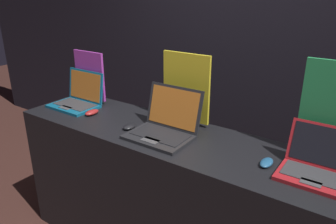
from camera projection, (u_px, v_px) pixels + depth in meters
wall_back at (247, 44)px, 2.92m from camera, size 8.00×0.05×2.80m
display_counter at (167, 199)px, 2.28m from camera, size 2.24×0.59×1.00m
laptop_front at (78, 98)px, 2.57m from camera, size 0.37×0.29×0.27m
mouse_front at (92, 112)px, 2.40m from camera, size 0.06×0.12×0.04m
promo_stand_front at (90, 78)px, 2.63m from camera, size 0.30×0.07×0.41m
laptop_middle at (165, 125)px, 2.05m from camera, size 0.39×0.35×0.29m
mouse_middle at (129, 127)px, 2.16m from camera, size 0.07×0.10×0.03m
promo_stand_middle at (186, 91)px, 2.19m from camera, size 0.35×0.07×0.48m
laptop_back at (318, 165)px, 1.62m from camera, size 0.34×0.30×0.23m
mouse_back at (267, 163)px, 1.73m from camera, size 0.06×0.11×0.03m
promo_stand_back at (332, 115)px, 1.69m from camera, size 0.33×0.07×0.54m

